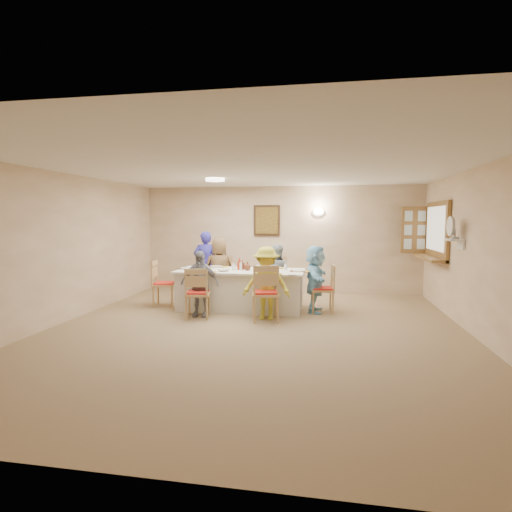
% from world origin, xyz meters
% --- Properties ---
extents(ground, '(7.00, 7.00, 0.00)m').
position_xyz_m(ground, '(0.00, 0.00, 0.00)').
color(ground, tan).
extents(room_walls, '(7.00, 7.00, 7.00)m').
position_xyz_m(room_walls, '(0.00, 0.00, 1.51)').
color(room_walls, tan).
rests_on(room_walls, ground).
extents(wall_picture, '(0.62, 0.05, 0.72)m').
position_xyz_m(wall_picture, '(-0.30, 3.46, 1.70)').
color(wall_picture, '#3A2514').
rests_on(wall_picture, room_walls).
extents(wall_sconce, '(0.26, 0.09, 0.18)m').
position_xyz_m(wall_sconce, '(0.90, 3.44, 1.90)').
color(wall_sconce, white).
rests_on(wall_sconce, room_walls).
extents(ceiling_light, '(0.36, 0.36, 0.05)m').
position_xyz_m(ceiling_light, '(-1.00, 1.50, 2.47)').
color(ceiling_light, white).
rests_on(ceiling_light, room_walls).
extents(serving_hatch, '(0.06, 1.50, 1.15)m').
position_xyz_m(serving_hatch, '(3.21, 2.40, 1.50)').
color(serving_hatch, olive).
rests_on(serving_hatch, room_walls).
extents(hatch_sill, '(0.30, 1.50, 0.05)m').
position_xyz_m(hatch_sill, '(3.09, 2.40, 0.97)').
color(hatch_sill, olive).
rests_on(hatch_sill, room_walls).
extents(shutter_door, '(0.55, 0.04, 1.00)m').
position_xyz_m(shutter_door, '(2.95, 3.16, 1.50)').
color(shutter_door, olive).
rests_on(shutter_door, room_walls).
extents(fan_shelf, '(0.22, 0.36, 0.03)m').
position_xyz_m(fan_shelf, '(3.13, 1.05, 1.40)').
color(fan_shelf, white).
rests_on(fan_shelf, room_walls).
extents(desk_fan, '(0.30, 0.30, 0.28)m').
position_xyz_m(desk_fan, '(3.10, 1.05, 1.55)').
color(desk_fan, '#A5A5A8').
rests_on(desk_fan, fan_shelf).
extents(dining_table, '(2.43, 1.03, 0.76)m').
position_xyz_m(dining_table, '(-0.53, 1.56, 0.38)').
color(dining_table, silver).
rests_on(dining_table, ground).
extents(chair_back_left, '(0.45, 0.45, 0.93)m').
position_xyz_m(chair_back_left, '(-1.13, 2.36, 0.47)').
color(chair_back_left, tan).
rests_on(chair_back_left, ground).
extents(chair_back_right, '(0.49, 0.49, 0.96)m').
position_xyz_m(chair_back_right, '(0.07, 2.36, 0.48)').
color(chair_back_right, tan).
rests_on(chair_back_right, ground).
extents(chair_front_left, '(0.50, 0.50, 0.90)m').
position_xyz_m(chair_front_left, '(-1.13, 0.76, 0.45)').
color(chair_front_left, tan).
rests_on(chair_front_left, ground).
extents(chair_front_right, '(0.56, 0.56, 0.98)m').
position_xyz_m(chair_front_right, '(0.07, 0.76, 0.49)').
color(chair_front_right, tan).
rests_on(chair_front_right, ground).
extents(chair_left_end, '(0.50, 0.50, 0.92)m').
position_xyz_m(chair_left_end, '(-2.08, 1.56, 0.46)').
color(chair_left_end, tan).
rests_on(chair_left_end, ground).
extents(chair_right_end, '(0.48, 0.48, 0.90)m').
position_xyz_m(chair_right_end, '(1.02, 1.56, 0.45)').
color(chair_right_end, tan).
rests_on(chair_right_end, ground).
extents(diner_back_left, '(0.83, 0.69, 1.35)m').
position_xyz_m(diner_back_left, '(-1.13, 2.24, 0.67)').
color(diner_back_left, brown).
rests_on(diner_back_left, ground).
extents(diner_back_right, '(0.68, 0.58, 1.22)m').
position_xyz_m(diner_back_right, '(0.07, 2.24, 0.61)').
color(diner_back_right, '#929FAE').
rests_on(diner_back_right, ground).
extents(diner_front_left, '(0.71, 0.33, 1.18)m').
position_xyz_m(diner_front_left, '(-1.13, 0.88, 0.59)').
color(diner_front_left, gray).
rests_on(diner_front_left, ground).
extents(diner_front_right, '(0.83, 0.49, 1.26)m').
position_xyz_m(diner_front_right, '(0.07, 0.88, 0.63)').
color(diner_front_right, gold).
rests_on(diner_front_right, ground).
extents(diner_right_end, '(1.17, 0.40, 1.25)m').
position_xyz_m(diner_right_end, '(0.89, 1.56, 0.63)').
color(diner_right_end, '#95DBFF').
rests_on(diner_right_end, ground).
extents(caregiver, '(0.69, 0.59, 1.46)m').
position_xyz_m(caregiver, '(-1.58, 2.71, 0.73)').
color(caregiver, '#332FAA').
rests_on(caregiver, ground).
extents(placemat_fl, '(0.37, 0.28, 0.01)m').
position_xyz_m(placemat_fl, '(-1.13, 1.14, 0.76)').
color(placemat_fl, '#472B19').
rests_on(placemat_fl, dining_table).
extents(plate_fl, '(0.23, 0.23, 0.01)m').
position_xyz_m(plate_fl, '(-1.13, 1.14, 0.77)').
color(plate_fl, white).
rests_on(plate_fl, dining_table).
extents(napkin_fl, '(0.14, 0.14, 0.01)m').
position_xyz_m(napkin_fl, '(-0.95, 1.09, 0.77)').
color(napkin_fl, gold).
rests_on(napkin_fl, dining_table).
extents(placemat_fr, '(0.37, 0.27, 0.01)m').
position_xyz_m(placemat_fr, '(0.07, 1.14, 0.76)').
color(placemat_fr, '#472B19').
rests_on(placemat_fr, dining_table).
extents(plate_fr, '(0.24, 0.24, 0.02)m').
position_xyz_m(plate_fr, '(0.07, 1.14, 0.77)').
color(plate_fr, white).
rests_on(plate_fr, dining_table).
extents(napkin_fr, '(0.13, 0.13, 0.01)m').
position_xyz_m(napkin_fr, '(0.25, 1.09, 0.77)').
color(napkin_fr, gold).
rests_on(napkin_fr, dining_table).
extents(placemat_bl, '(0.37, 0.28, 0.01)m').
position_xyz_m(placemat_bl, '(-1.13, 1.98, 0.76)').
color(placemat_bl, '#472B19').
rests_on(placemat_bl, dining_table).
extents(plate_bl, '(0.24, 0.24, 0.02)m').
position_xyz_m(plate_bl, '(-1.13, 1.98, 0.77)').
color(plate_bl, white).
rests_on(plate_bl, dining_table).
extents(napkin_bl, '(0.14, 0.14, 0.01)m').
position_xyz_m(napkin_bl, '(-0.95, 1.93, 0.77)').
color(napkin_bl, gold).
rests_on(napkin_bl, dining_table).
extents(placemat_br, '(0.36, 0.27, 0.01)m').
position_xyz_m(placemat_br, '(0.07, 1.98, 0.76)').
color(placemat_br, '#472B19').
rests_on(placemat_br, dining_table).
extents(plate_br, '(0.24, 0.24, 0.02)m').
position_xyz_m(plate_br, '(0.07, 1.98, 0.77)').
color(plate_br, white).
rests_on(plate_br, dining_table).
extents(napkin_br, '(0.14, 0.14, 0.01)m').
position_xyz_m(napkin_br, '(0.25, 1.93, 0.77)').
color(napkin_br, gold).
rests_on(napkin_br, dining_table).
extents(placemat_le, '(0.34, 0.25, 0.01)m').
position_xyz_m(placemat_le, '(-1.63, 1.56, 0.76)').
color(placemat_le, '#472B19').
rests_on(placemat_le, dining_table).
extents(plate_le, '(0.23, 0.23, 0.01)m').
position_xyz_m(plate_le, '(-1.63, 1.56, 0.77)').
color(plate_le, white).
rests_on(plate_le, dining_table).
extents(napkin_le, '(0.15, 0.15, 0.01)m').
position_xyz_m(napkin_le, '(-1.45, 1.51, 0.77)').
color(napkin_le, gold).
rests_on(napkin_le, dining_table).
extents(placemat_re, '(0.34, 0.25, 0.01)m').
position_xyz_m(placemat_re, '(0.59, 1.56, 0.76)').
color(placemat_re, '#472B19').
rests_on(placemat_re, dining_table).
extents(plate_re, '(0.25, 0.25, 0.02)m').
position_xyz_m(plate_re, '(0.59, 1.56, 0.77)').
color(plate_re, white).
rests_on(plate_re, dining_table).
extents(napkin_re, '(0.14, 0.14, 0.01)m').
position_xyz_m(napkin_re, '(0.77, 1.51, 0.77)').
color(napkin_re, gold).
rests_on(napkin_re, dining_table).
extents(teacup_a, '(0.15, 0.15, 0.09)m').
position_xyz_m(teacup_a, '(-1.32, 1.24, 0.81)').
color(teacup_a, white).
rests_on(teacup_a, dining_table).
extents(teacup_b, '(0.10, 0.10, 0.09)m').
position_xyz_m(teacup_b, '(-0.12, 2.12, 0.80)').
color(teacup_b, white).
rests_on(teacup_b, dining_table).
extents(bowl_a, '(0.37, 0.37, 0.05)m').
position_xyz_m(bowl_a, '(-0.80, 1.31, 0.79)').
color(bowl_a, white).
rests_on(bowl_a, dining_table).
extents(bowl_b, '(0.29, 0.29, 0.07)m').
position_xyz_m(bowl_b, '(-0.17, 1.83, 0.79)').
color(bowl_b, white).
rests_on(bowl_b, dining_table).
extents(condiment_ketchup, '(0.12, 0.12, 0.23)m').
position_xyz_m(condiment_ketchup, '(-0.55, 1.57, 0.88)').
color(condiment_ketchup, red).
rests_on(condiment_ketchup, dining_table).
extents(condiment_brown, '(0.14, 0.14, 0.18)m').
position_xyz_m(condiment_brown, '(-0.51, 1.66, 0.85)').
color(condiment_brown, '#572A17').
rests_on(condiment_brown, dining_table).
extents(condiment_malt, '(0.21, 0.21, 0.17)m').
position_xyz_m(condiment_malt, '(-0.39, 1.54, 0.84)').
color(condiment_malt, '#572A17').
rests_on(condiment_malt, dining_table).
extents(drinking_glass, '(0.07, 0.07, 0.11)m').
position_xyz_m(drinking_glass, '(-0.68, 1.61, 0.82)').
color(drinking_glass, silver).
rests_on(drinking_glass, dining_table).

